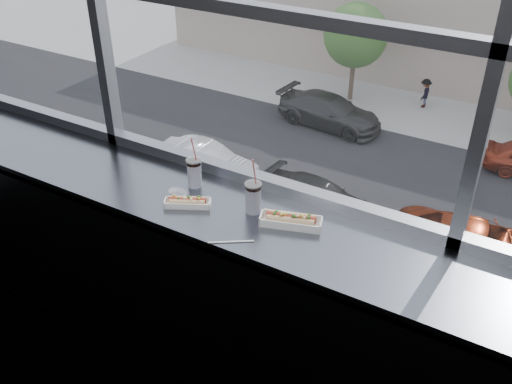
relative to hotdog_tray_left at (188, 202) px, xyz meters
The scene contains 16 objects.
wall_back_lower 0.71m from the hotdog_tray_left, 58.06° to the left, with size 6.00×6.00×0.00m, color black.
counter 0.24m from the hotdog_tray_left, 19.40° to the left, with size 6.00×0.55×0.06m, color slate.
counter_fascia 0.64m from the hotdog_tray_left, 38.97° to the right, with size 6.00×0.04×1.04m, color slate.
hotdog_tray_left is the anchor object (origin of this frame).
hotdog_tray_right 0.53m from the hotdog_tray_left, 12.36° to the left, with size 0.31×0.18×0.07m.
soda_cup_left 0.20m from the hotdog_tray_left, 114.40° to the left, with size 0.08×0.08×0.29m.
soda_cup_right 0.33m from the hotdog_tray_left, 21.88° to the left, with size 0.08×0.08×0.30m.
loose_straw 0.37m from the hotdog_tray_left, 22.50° to the right, with size 0.01×0.01×0.21m, color white.
wrapper 0.12m from the hotdog_tray_left, 149.88° to the left, with size 0.10×0.07×0.03m, color silver.
street_asphalt 23.67m from the hotdog_tray_left, 89.38° to the left, with size 80.00×10.00×0.06m, color black.
car_far_a 28.27m from the hotdog_tray_left, 110.88° to the left, with size 6.70×2.79×2.23m, color #2C2C2C.
car_near_c 19.68m from the hotdog_tray_left, 89.61° to the left, with size 6.68×2.78×2.23m, color #6C1C06.
car_near_a 23.00m from the hotdog_tray_left, 126.04° to the left, with size 6.64×2.77×2.21m, color silver.
car_near_b 20.69m from the hotdog_tray_left, 110.65° to the left, with size 5.91×2.46×1.97m, color black.
pedestrian_a 31.92m from the hotdog_tray_left, 100.78° to the left, with size 0.90×0.68×2.03m, color #66605B.
tree_left 31.08m from the hotdog_tray_left, 108.88° to the left, with size 3.65×3.65×5.71m.
Camera 1 is at (1.26, -0.70, 2.68)m, focal length 40.00 mm.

